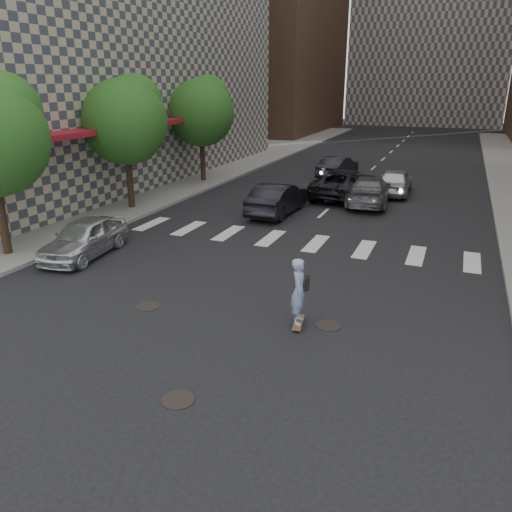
{
  "coord_description": "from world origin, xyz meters",
  "views": [
    {
      "loc": [
        6.08,
        -10.15,
        6.38
      ],
      "look_at": [
        0.66,
        3.21,
        1.3
      ],
      "focal_mm": 35.0,
      "sensor_mm": 36.0,
      "label": 1
    }
  ],
  "objects": [
    {
      "name": "manhole_a",
      "position": [
        1.2,
        -2.5,
        0.01
      ],
      "size": [
        0.7,
        0.7,
        0.02
      ],
      "primitive_type": "cylinder",
      "color": "black",
      "rests_on": "ground"
    },
    {
      "name": "tree_b",
      "position": [
        -9.45,
        11.14,
        4.65
      ],
      "size": [
        4.2,
        4.2,
        6.6
      ],
      "color": "#382619",
      "rests_on": "sidewalk_left"
    },
    {
      "name": "skateboarder",
      "position": [
        2.53,
        1.72,
        1.03
      ],
      "size": [
        0.56,
        1.01,
        1.96
      ],
      "rotation": [
        0.0,
        0.0,
        0.18
      ],
      "color": "brown",
      "rests_on": "ground"
    },
    {
      "name": "ground",
      "position": [
        0.0,
        0.0,
        0.0
      ],
      "size": [
        160.0,
        160.0,
        0.0
      ],
      "primitive_type": "plane",
      "color": "black",
      "rests_on": "ground"
    },
    {
      "name": "tree_c",
      "position": [
        -9.45,
        19.14,
        4.65
      ],
      "size": [
        4.2,
        4.2,
        6.6
      ],
      "color": "#382619",
      "rests_on": "sidewalk_left"
    },
    {
      "name": "manhole_c",
      "position": [
        3.3,
        2.0,
        0.01
      ],
      "size": [
        0.7,
        0.7,
        0.02
      ],
      "primitive_type": "cylinder",
      "color": "black",
      "rests_on": "ground"
    },
    {
      "name": "traffic_car_c",
      "position": [
        0.18,
        18.0,
        0.81
      ],
      "size": [
        3.26,
        6.07,
        1.62
      ],
      "primitive_type": "imported",
      "rotation": [
        0.0,
        0.0,
        3.04
      ],
      "color": "black",
      "rests_on": "ground"
    },
    {
      "name": "traffic_car_e",
      "position": [
        -1.65,
        24.0,
        0.73
      ],
      "size": [
        2.13,
        4.6,
        1.46
      ],
      "primitive_type": "imported",
      "rotation": [
        0.0,
        0.0,
        3.01
      ],
      "color": "black",
      "rests_on": "ground"
    },
    {
      "name": "silver_sedan",
      "position": [
        -6.81,
        4.2,
        0.73
      ],
      "size": [
        2.2,
        4.44,
        1.45
      ],
      "primitive_type": "imported",
      "rotation": [
        0.0,
        0.0,
        0.12
      ],
      "color": "silver",
      "rests_on": "ground"
    },
    {
      "name": "traffic_car_b",
      "position": [
        1.77,
        16.83,
        0.76
      ],
      "size": [
        2.54,
        5.42,
        1.53
      ],
      "primitive_type": "imported",
      "rotation": [
        0.0,
        0.0,
        3.22
      ],
      "color": "#53555B",
      "rests_on": "ground"
    },
    {
      "name": "traffic_car_d",
      "position": [
        2.72,
        20.0,
        0.77
      ],
      "size": [
        1.99,
        4.6,
        1.55
      ],
      "primitive_type": "imported",
      "rotation": [
        0.0,
        0.0,
        3.18
      ],
      "color": "silver",
      "rests_on": "ground"
    },
    {
      "name": "manhole_b",
      "position": [
        -2.0,
        1.2,
        0.01
      ],
      "size": [
        0.7,
        0.7,
        0.02
      ],
      "primitive_type": "cylinder",
      "color": "black",
      "rests_on": "ground"
    },
    {
      "name": "sidewalk_left",
      "position": [
        -14.5,
        20.0,
        0.07
      ],
      "size": [
        13.0,
        80.0,
        0.15
      ],
      "primitive_type": "cube",
      "color": "gray",
      "rests_on": "ground"
    },
    {
      "name": "traffic_car_a",
      "position": [
        -2.13,
        13.0,
        0.79
      ],
      "size": [
        1.79,
        4.82,
        1.57
      ],
      "primitive_type": "imported",
      "rotation": [
        0.0,
        0.0,
        3.12
      ],
      "color": "black",
      "rests_on": "ground"
    }
  ]
}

